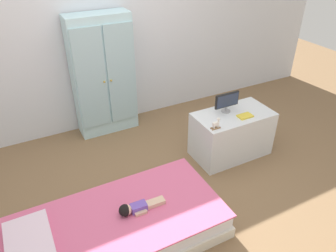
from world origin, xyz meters
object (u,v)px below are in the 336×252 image
tv_stand (231,134)px  tv_monitor (227,101)px  rocking_horse_toy (217,123)px  wardrobe (103,76)px  book_yellow (245,116)px  doll (134,208)px  bed (119,228)px

tv_stand → tv_monitor: (-0.05, 0.08, 0.38)m
tv_monitor → rocking_horse_toy: tv_monitor is taller
wardrobe → book_yellow: 1.68m
doll → wardrobe: bearing=78.7°
bed → wardrobe: size_ratio=1.19×
tv_stand → book_yellow: (0.06, -0.10, 0.27)m
bed → wardrobe: wardrobe is taller
doll → tv_stand: 1.49m
tv_monitor → book_yellow: 0.24m
book_yellow → rocking_horse_toy: bearing=-173.0°
doll → tv_stand: size_ratio=0.47×
bed → tv_stand: tv_stand is taller
doll → tv_stand: tv_stand is taller
wardrobe → doll: bearing=-101.3°
bed → tv_monitor: 1.68m
wardrobe → tv_stand: size_ratio=1.70×
wardrobe → rocking_horse_toy: 1.48m
doll → book_yellow: bearing=17.1°
tv_monitor → rocking_horse_toy: size_ratio=2.43×
doll → tv_monitor: (1.33, 0.63, 0.35)m
doll → wardrobe: (0.34, 1.69, 0.43)m
rocking_horse_toy → tv_stand: bearing=24.5°
wardrobe → rocking_horse_toy: bearing=-61.3°
tv_monitor → book_yellow: (0.11, -0.18, -0.12)m
tv_monitor → tv_stand: bearing=-58.5°
wardrobe → rocking_horse_toy: wardrobe is taller
wardrobe → book_yellow: (1.11, -1.25, -0.19)m
bed → rocking_horse_toy: (1.19, 0.39, 0.45)m
wardrobe → bed: bearing=-105.7°
tv_stand → book_yellow: bearing=-58.7°
doll → bed: bearing=179.0°
book_yellow → tv_stand: bearing=121.3°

